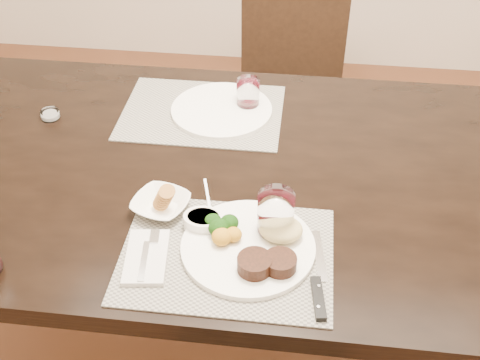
# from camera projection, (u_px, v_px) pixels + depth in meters

# --- Properties ---
(ground_plane) EXTENTS (4.50, 4.50, 0.00)m
(ground_plane) POSITION_uv_depth(u_px,v_px,m) (267.00, 346.00, 2.01)
(ground_plane) COLOR #4F2B19
(ground_plane) RESTS_ON ground
(dining_table) EXTENTS (2.00, 1.00, 0.75)m
(dining_table) POSITION_uv_depth(u_px,v_px,m) (275.00, 196.00, 1.59)
(dining_table) COLOR black
(dining_table) RESTS_ON ground
(chair_far) EXTENTS (0.42, 0.42, 0.90)m
(chair_far) POSITION_uv_depth(u_px,v_px,m) (291.00, 75.00, 2.41)
(chair_far) COLOR black
(chair_far) RESTS_ON ground
(placemat_near) EXTENTS (0.46, 0.34, 0.00)m
(placemat_near) POSITION_uv_depth(u_px,v_px,m) (227.00, 255.00, 1.31)
(placemat_near) COLOR gray
(placemat_near) RESTS_ON dining_table
(placemat_far) EXTENTS (0.46, 0.34, 0.00)m
(placemat_far) POSITION_uv_depth(u_px,v_px,m) (202.00, 112.00, 1.74)
(placemat_far) COLOR gray
(placemat_far) RESTS_ON dining_table
(dinner_plate) EXTENTS (0.30, 0.30, 0.05)m
(dinner_plate) POSITION_uv_depth(u_px,v_px,m) (254.00, 245.00, 1.30)
(dinner_plate) COLOR white
(dinner_plate) RESTS_ON placemat_near
(napkin_fork) EXTENTS (0.11, 0.17, 0.02)m
(napkin_fork) POSITION_uv_depth(u_px,v_px,m) (147.00, 257.00, 1.29)
(napkin_fork) COLOR silver
(napkin_fork) RESTS_ON placemat_near
(steak_knife) EXTENTS (0.04, 0.25, 0.01)m
(steak_knife) POSITION_uv_depth(u_px,v_px,m) (319.00, 287.00, 1.23)
(steak_knife) COLOR white
(steak_knife) RESTS_ON placemat_near
(cracker_bowl) EXTENTS (0.16, 0.16, 0.06)m
(cracker_bowl) POSITION_uv_depth(u_px,v_px,m) (161.00, 204.00, 1.41)
(cracker_bowl) COLOR white
(cracker_bowl) RESTS_ON placemat_near
(sauce_ramekin) EXTENTS (0.09, 0.14, 0.07)m
(sauce_ramekin) POSITION_uv_depth(u_px,v_px,m) (203.00, 221.00, 1.36)
(sauce_ramekin) COLOR white
(sauce_ramekin) RESTS_ON placemat_near
(wine_glass_near) EXTENTS (0.08, 0.08, 0.11)m
(wine_glass_near) POSITION_uv_depth(u_px,v_px,m) (276.00, 217.00, 1.33)
(wine_glass_near) COLOR white
(wine_glass_near) RESTS_ON placemat_near
(far_plate) EXTENTS (0.29, 0.29, 0.01)m
(far_plate) POSITION_uv_depth(u_px,v_px,m) (222.00, 110.00, 1.74)
(far_plate) COLOR white
(far_plate) RESTS_ON placemat_far
(wine_glass_far) EXTENTS (0.07, 0.07, 0.09)m
(wine_glass_far) POSITION_uv_depth(u_px,v_px,m) (248.00, 95.00, 1.74)
(wine_glass_far) COLOR white
(wine_glass_far) RESTS_ON placemat_far
(salt_cellar) EXTENTS (0.05, 0.05, 0.02)m
(salt_cellar) POSITION_uv_depth(u_px,v_px,m) (50.00, 115.00, 1.72)
(salt_cellar) COLOR white
(salt_cellar) RESTS_ON dining_table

